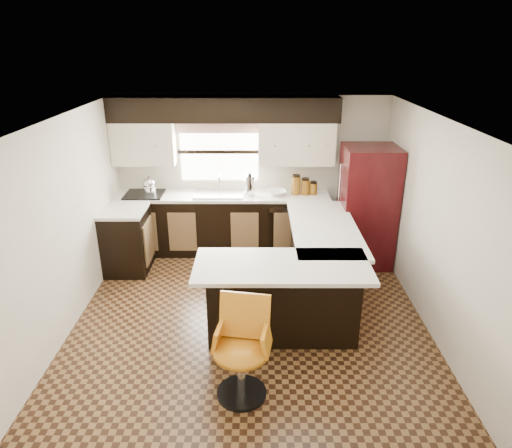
{
  "coord_description": "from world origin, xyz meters",
  "views": [
    {
      "loc": [
        0.08,
        -4.78,
        3.19
      ],
      "look_at": [
        0.07,
        0.45,
        1.05
      ],
      "focal_mm": 32.0,
      "sensor_mm": 36.0,
      "label": 1
    }
  ],
  "objects_px": {
    "peninsula_long": "(318,261)",
    "bar_chair": "(241,352)",
    "refrigerator": "(367,207)",
    "peninsula_return": "(283,300)"
  },
  "relations": [
    {
      "from": "peninsula_long",
      "to": "bar_chair",
      "type": "relative_size",
      "value": 1.98
    },
    {
      "from": "refrigerator",
      "to": "peninsula_return",
      "type": "bearing_deg",
      "value": -125.55
    },
    {
      "from": "peninsula_return",
      "to": "refrigerator",
      "type": "distance_m",
      "value": 2.32
    },
    {
      "from": "peninsula_long",
      "to": "refrigerator",
      "type": "height_order",
      "value": "refrigerator"
    },
    {
      "from": "refrigerator",
      "to": "bar_chair",
      "type": "relative_size",
      "value": 1.81
    },
    {
      "from": "bar_chair",
      "to": "peninsula_long",
      "type": "bearing_deg",
      "value": 73.39
    },
    {
      "from": "peninsula_return",
      "to": "refrigerator",
      "type": "xyz_separation_m",
      "value": [
        1.32,
        1.85,
        0.44
      ]
    },
    {
      "from": "peninsula_long",
      "to": "peninsula_return",
      "type": "relative_size",
      "value": 1.18
    },
    {
      "from": "refrigerator",
      "to": "bar_chair",
      "type": "bearing_deg",
      "value": -121.85
    },
    {
      "from": "peninsula_return",
      "to": "bar_chair",
      "type": "xyz_separation_m",
      "value": [
        -0.44,
        -0.98,
        0.04
      ]
    }
  ]
}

